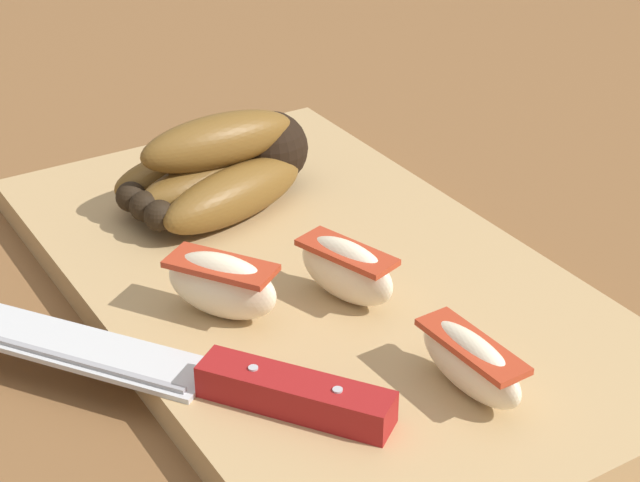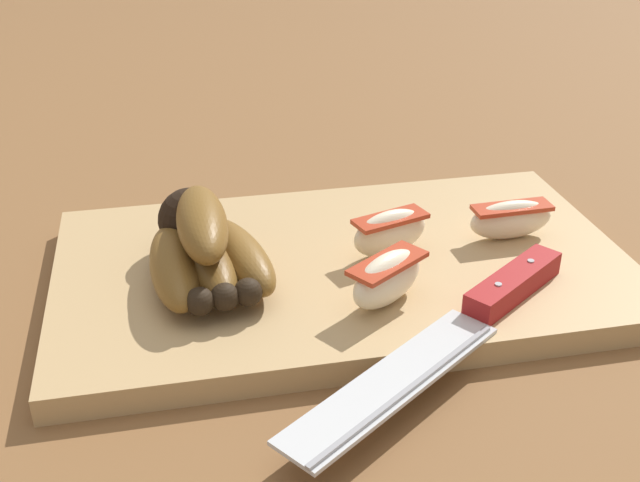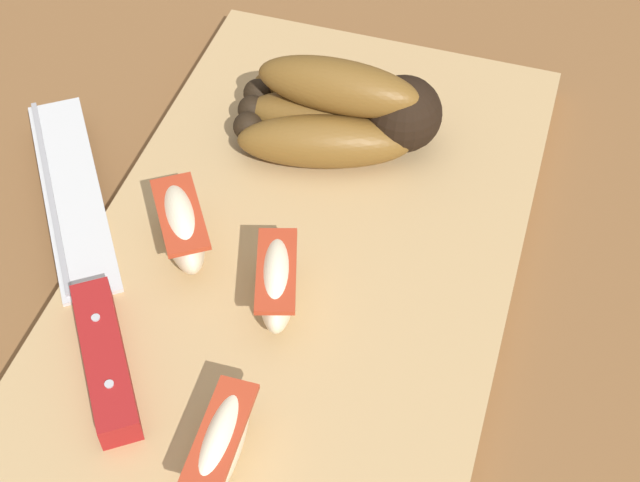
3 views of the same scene
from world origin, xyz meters
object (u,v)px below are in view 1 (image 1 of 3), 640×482
apple_wedge_middle (222,284)px  banana_bunch (223,169)px  chefs_knife (208,376)px  apple_wedge_far (471,362)px  apple_wedge_near (347,269)px

apple_wedge_middle → banana_bunch: bearing=-27.3°
chefs_knife → banana_bunch: bearing=-29.4°
banana_bunch → apple_wedge_middle: banana_bunch is taller
chefs_knife → apple_wedge_far: bearing=-123.3°
banana_bunch → apple_wedge_near: bearing=-178.3°
chefs_knife → apple_wedge_far: apple_wedge_far is taller
apple_wedge_near → apple_wedge_far: apple_wedge_near is taller
apple_wedge_near → apple_wedge_middle: size_ratio=0.99×
apple_wedge_far → apple_wedge_near: bearing=3.4°
apple_wedge_far → apple_wedge_middle: bearing=30.5°
chefs_knife → apple_wedge_middle: size_ratio=3.54×
banana_bunch → apple_wedge_near: 0.15m
chefs_knife → apple_wedge_middle: bearing=-33.9°
banana_bunch → chefs_knife: (-0.18, 0.10, -0.02)m
apple_wedge_near → apple_wedge_far: size_ratio=0.96×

